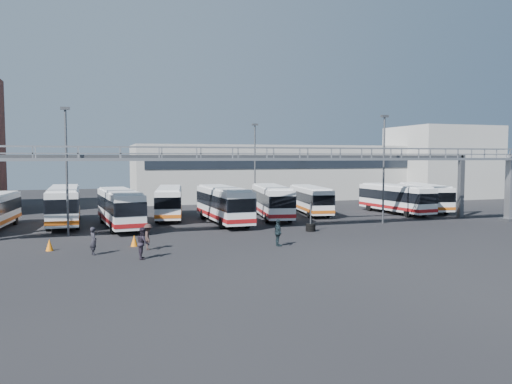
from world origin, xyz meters
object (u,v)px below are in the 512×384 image
object	(u,v)px
cone_right	(134,241)
bus_2	(120,207)
light_pole_left	(67,164)
pedestrian_a	(93,241)
light_pole_mid	(384,163)
pedestrian_c	(148,237)
cone_left	(49,245)
pedestrian_d	(278,233)
bus_6	(311,199)
bus_5	(272,200)
pedestrian_b	(143,243)
tire_stack	(311,227)
bus_4	(224,203)
bus_9	(424,196)
bus_1	(64,204)
bus_8	(396,198)
bus_3	(169,201)
light_pole_back	(255,162)

from	to	relation	value
cone_right	bus_2	bearing A→B (deg)	93.28
light_pole_left	pedestrian_a	distance (m)	10.15
light_pole_mid	pedestrian_c	bearing A→B (deg)	-162.78
pedestrian_c	cone_left	xyz separation A→B (m)	(-6.38, 1.63, -0.49)
light_pole_left	pedestrian_c	xyz separation A→B (m)	(5.53, -7.97, -4.84)
pedestrian_d	pedestrian_c	bearing A→B (deg)	81.68
bus_6	cone_left	xyz separation A→B (m)	(-25.44, -14.52, -1.30)
pedestrian_c	pedestrian_d	world-z (taller)	pedestrian_d
light_pole_mid	bus_5	xyz separation A→B (m)	(-8.72, 6.92, -3.87)
pedestrian_a	cone_left	distance (m)	3.73
pedestrian_b	pedestrian_d	xyz separation A→B (m)	(9.46, 1.58, -0.02)
light_pole_left	cone_left	size ratio (longest dim) A/B	12.95
pedestrian_d	cone_right	bearing A→B (deg)	73.15
bus_2	tire_stack	bearing A→B (deg)	-31.08
bus_2	tire_stack	size ratio (longest dim) A/B	4.79
bus_5	light_pole_left	bearing A→B (deg)	-154.07
tire_stack	bus_4	bearing A→B (deg)	129.09
bus_5	pedestrian_d	xyz separation A→B (m)	(-4.88, -15.24, -0.90)
bus_9	pedestrian_a	size ratio (longest dim) A/B	5.87
bus_1	bus_8	size ratio (longest dim) A/B	1.08
cone_left	bus_8	bearing A→B (deg)	19.40
pedestrian_d	light_pole_left	bearing A→B (deg)	57.46
bus_2	cone_right	xyz separation A→B (m)	(0.56, -9.86, -1.47)
bus_3	light_pole_left	bearing A→B (deg)	-126.58
cone_right	light_pole_left	bearing A→B (deg)	126.65
bus_1	bus_6	distance (m)	25.33
bus_1	pedestrian_d	world-z (taller)	bus_1
bus_8	cone_left	world-z (taller)	bus_8
bus_3	bus_9	distance (m)	29.36
bus_8	bus_6	bearing A→B (deg)	161.23
light_pole_mid	light_pole_back	world-z (taller)	same
light_pole_back	bus_1	world-z (taller)	light_pole_back
bus_5	light_pole_back	bearing A→B (deg)	93.74
bus_1	light_pole_mid	bearing A→B (deg)	-17.02
light_pole_mid	bus_2	bearing A→B (deg)	169.23
bus_4	cone_right	bearing A→B (deg)	-133.73
bus_3	pedestrian_a	distance (m)	19.08
light_pole_mid	pedestrian_d	distance (m)	16.64
tire_stack	pedestrian_b	bearing A→B (deg)	-152.99
bus_5	light_pole_mid	bearing A→B (deg)	-29.55
light_pole_left	pedestrian_a	xyz separation A→B (m)	(1.99, -8.70, -4.83)
light_pole_mid	cone_left	size ratio (longest dim) A/B	12.95
light_pole_back	bus_2	distance (m)	19.39
bus_4	pedestrian_b	xyz separation A→B (m)	(-8.70, -14.56, -0.93)
bus_5	tire_stack	size ratio (longest dim) A/B	4.79
light_pole_left	pedestrian_a	world-z (taller)	light_pole_left
bus_6	bus_8	world-z (taller)	bus_8
bus_8	pedestrian_c	distance (m)	31.55
pedestrian_a	bus_4	bearing A→B (deg)	-62.56
bus_2	bus_4	world-z (taller)	bus_4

